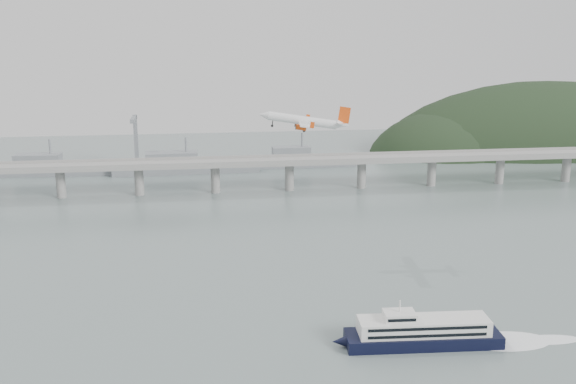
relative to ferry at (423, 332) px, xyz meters
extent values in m
plane|color=slate|center=(-37.34, 29.48, -4.66)|extent=(900.00, 900.00, 0.00)
cube|color=gray|center=(-37.34, 229.48, 15.34)|extent=(800.00, 22.00, 2.20)
cube|color=gray|center=(-37.34, 218.98, 17.34)|extent=(800.00, 0.60, 1.80)
cube|color=gray|center=(-37.34, 239.98, 17.34)|extent=(800.00, 0.60, 1.80)
cylinder|color=gray|center=(-167.34, 229.48, 4.84)|extent=(6.00, 6.00, 21.00)
cylinder|color=gray|center=(-117.34, 229.48, 4.84)|extent=(6.00, 6.00, 21.00)
cylinder|color=gray|center=(-67.34, 229.48, 4.84)|extent=(6.00, 6.00, 21.00)
cylinder|color=gray|center=(-17.34, 229.48, 4.84)|extent=(6.00, 6.00, 21.00)
cylinder|color=gray|center=(32.66, 229.48, 4.84)|extent=(6.00, 6.00, 21.00)
cylinder|color=gray|center=(82.66, 229.48, 4.84)|extent=(6.00, 6.00, 21.00)
cylinder|color=gray|center=(132.66, 229.48, 4.84)|extent=(6.00, 6.00, 21.00)
cylinder|color=gray|center=(182.66, 229.48, 4.84)|extent=(6.00, 6.00, 21.00)
ellipsoid|color=black|center=(232.66, 359.48, -22.66)|extent=(320.00, 150.00, 156.00)
ellipsoid|color=black|center=(137.66, 349.48, -16.66)|extent=(140.00, 110.00, 96.00)
cube|color=slate|center=(-187.34, 299.48, -0.66)|extent=(95.67, 20.15, 8.00)
cube|color=slate|center=(-196.84, 299.48, 7.34)|extent=(33.90, 15.02, 8.00)
cylinder|color=slate|center=(-187.34, 299.48, 15.34)|extent=(1.60, 1.60, 14.00)
cube|color=slate|center=(-87.34, 294.48, -0.66)|extent=(110.55, 21.43, 8.00)
cube|color=slate|center=(-98.34, 294.48, 7.34)|extent=(39.01, 16.73, 8.00)
cylinder|color=slate|center=(-87.34, 294.48, 15.34)|extent=(1.60, 1.60, 14.00)
cube|color=slate|center=(2.66, 304.48, -0.66)|extent=(85.00, 13.60, 8.00)
cube|color=slate|center=(-5.84, 304.48, 7.34)|extent=(29.75, 11.90, 8.00)
cylinder|color=slate|center=(2.66, 304.48, 15.34)|extent=(1.60, 1.60, 14.00)
cube|color=slate|center=(-127.34, 329.48, 15.34)|extent=(3.00, 3.00, 40.00)
cube|color=slate|center=(-127.34, 319.48, 33.34)|extent=(3.00, 28.00, 3.00)
cube|color=black|center=(0.00, 0.00, -2.45)|extent=(55.87, 16.33, 4.42)
cone|color=black|center=(-29.77, 1.68, -2.45)|extent=(5.76, 4.72, 4.42)
cube|color=silver|center=(0.00, 0.00, 2.52)|extent=(46.93, 13.63, 5.52)
cube|color=black|center=(-0.31, -5.57, 3.96)|extent=(41.91, 2.53, 1.10)
cube|color=black|center=(-0.31, -5.57, 1.31)|extent=(41.91, 2.53, 1.10)
cube|color=black|center=(0.31, 5.57, 3.96)|extent=(41.91, 2.53, 1.10)
cube|color=black|center=(0.31, 5.57, 1.31)|extent=(41.91, 2.53, 1.10)
cube|color=silver|center=(-8.82, 0.50, 6.72)|extent=(11.46, 8.34, 2.87)
cube|color=black|center=(-9.04, -3.42, 6.72)|extent=(9.93, 0.69, 1.10)
cylinder|color=silver|center=(-8.82, 0.50, 10.25)|extent=(0.58, 0.58, 4.42)
ellipsoid|color=white|center=(30.87, -1.74, -4.60)|extent=(32.65, 17.66, 0.22)
ellipsoid|color=white|center=(46.31, -2.61, -4.60)|extent=(24.26, 9.28, 0.22)
cylinder|color=silver|center=(-28.69, 97.92, 62.20)|extent=(32.60, 9.54, 8.64)
cone|color=silver|center=(-46.73, 100.06, 64.79)|extent=(5.75, 4.91, 4.76)
cone|color=silver|center=(-10.00, 95.74, 60.10)|extent=(6.52, 4.56, 4.92)
cube|color=silver|center=(-27.73, 97.75, 60.91)|extent=(9.99, 39.38, 3.23)
cube|color=silver|center=(-11.01, 95.90, 61.06)|extent=(5.17, 14.10, 1.51)
cube|color=#D3430E|center=(-9.33, 95.90, 64.64)|extent=(6.21, 1.26, 8.12)
cylinder|color=#D3430E|center=(-28.96, 104.15, 59.23)|extent=(5.51, 3.45, 3.31)
cylinder|color=black|center=(-31.33, 104.43, 59.57)|extent=(1.09, 2.69, 2.67)
cube|color=silver|center=(-28.79, 104.19, 60.37)|extent=(3.05, 0.67, 1.78)
cylinder|color=#D3430E|center=(-30.35, 91.63, 59.89)|extent=(5.51, 3.45, 3.31)
cylinder|color=black|center=(-32.72, 91.91, 60.23)|extent=(1.09, 2.69, 2.67)
cube|color=silver|center=(-30.18, 91.67, 61.02)|extent=(3.05, 0.67, 1.78)
cylinder|color=black|center=(-27.70, 100.63, 58.71)|extent=(0.85, 0.56, 2.80)
cylinder|color=black|center=(-27.89, 100.59, 57.46)|extent=(1.47, 0.65, 1.45)
cylinder|color=black|center=(-28.36, 94.71, 59.02)|extent=(0.85, 0.56, 2.80)
cylinder|color=black|center=(-28.54, 94.67, 57.77)|extent=(1.47, 0.65, 1.45)
cylinder|color=black|center=(-42.69, 99.41, 60.97)|extent=(0.85, 0.56, 2.80)
cylinder|color=black|center=(-42.87, 99.36, 59.72)|extent=(1.47, 0.65, 1.45)
cube|color=#D3430E|center=(-23.13, 116.88, 60.93)|extent=(2.23, 0.54, 2.99)
cube|color=#D3430E|center=(-27.42, 78.18, 62.95)|extent=(2.23, 0.54, 2.99)
camera|label=1|loc=(-76.17, -211.02, 107.31)|focal=42.00mm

